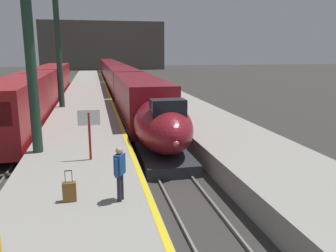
{
  "coord_description": "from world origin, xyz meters",
  "views": [
    {
      "loc": [
        -3.31,
        -2.54,
        5.53
      ],
      "look_at": [
        0.28,
        14.06,
        1.8
      ],
      "focal_mm": 36.72,
      "sensor_mm": 36.0,
      "label": 1
    }
  ],
  "objects_px": {
    "rolling_suitcase": "(69,192)",
    "departure_info_board": "(89,124)",
    "passenger_near_edge": "(120,170)",
    "station_column_far": "(57,33)",
    "station_column_mid": "(27,15)",
    "regional_train_adjacent": "(42,87)",
    "highspeed_train_main": "(117,76)"
  },
  "relations": [
    {
      "from": "passenger_near_edge",
      "to": "rolling_suitcase",
      "type": "bearing_deg",
      "value": 169.63
    },
    {
      "from": "highspeed_train_main",
      "to": "rolling_suitcase",
      "type": "distance_m",
      "value": 40.32
    },
    {
      "from": "rolling_suitcase",
      "to": "highspeed_train_main",
      "type": "bearing_deg",
      "value": 84.06
    },
    {
      "from": "departure_info_board",
      "to": "station_column_far",
      "type": "bearing_deg",
      "value": 98.98
    },
    {
      "from": "station_column_far",
      "to": "departure_info_board",
      "type": "relative_size",
      "value": 4.59
    },
    {
      "from": "station_column_mid",
      "to": "departure_info_board",
      "type": "xyz_separation_m",
      "value": [
        2.33,
        -1.65,
        -4.45
      ]
    },
    {
      "from": "highspeed_train_main",
      "to": "passenger_near_edge",
      "type": "xyz_separation_m",
      "value": [
        -2.66,
        -40.38,
        0.06
      ]
    },
    {
      "from": "highspeed_train_main",
      "to": "regional_train_adjacent",
      "type": "xyz_separation_m",
      "value": [
        -8.1,
        -15.85,
        0.15
      ]
    },
    {
      "from": "regional_train_adjacent",
      "to": "station_column_mid",
      "type": "height_order",
      "value": "station_column_mid"
    },
    {
      "from": "highspeed_train_main",
      "to": "station_column_mid",
      "type": "relative_size",
      "value": 7.48
    },
    {
      "from": "highspeed_train_main",
      "to": "departure_info_board",
      "type": "height_order",
      "value": "highspeed_train_main"
    },
    {
      "from": "station_column_far",
      "to": "rolling_suitcase",
      "type": "bearing_deg",
      "value": -84.76
    },
    {
      "from": "passenger_near_edge",
      "to": "rolling_suitcase",
      "type": "height_order",
      "value": "passenger_near_edge"
    },
    {
      "from": "highspeed_train_main",
      "to": "departure_info_board",
      "type": "bearing_deg",
      "value": -95.65
    },
    {
      "from": "rolling_suitcase",
      "to": "passenger_near_edge",
      "type": "bearing_deg",
      "value": -10.37
    },
    {
      "from": "station_column_far",
      "to": "station_column_mid",
      "type": "bearing_deg",
      "value": -90.0
    },
    {
      "from": "departure_info_board",
      "to": "station_column_mid",
      "type": "bearing_deg",
      "value": 144.68
    },
    {
      "from": "station_column_far",
      "to": "highspeed_train_main",
      "type": "bearing_deg",
      "value": 74.51
    },
    {
      "from": "regional_train_adjacent",
      "to": "passenger_near_edge",
      "type": "distance_m",
      "value": 25.13
    },
    {
      "from": "regional_train_adjacent",
      "to": "passenger_near_edge",
      "type": "height_order",
      "value": "regional_train_adjacent"
    },
    {
      "from": "station_column_mid",
      "to": "passenger_near_edge",
      "type": "relative_size",
      "value": 5.92
    },
    {
      "from": "station_column_mid",
      "to": "station_column_far",
      "type": "relative_size",
      "value": 1.03
    },
    {
      "from": "station_column_far",
      "to": "rolling_suitcase",
      "type": "height_order",
      "value": "station_column_far"
    },
    {
      "from": "departure_info_board",
      "to": "rolling_suitcase",
      "type": "bearing_deg",
      "value": -98.48
    },
    {
      "from": "rolling_suitcase",
      "to": "departure_info_board",
      "type": "relative_size",
      "value": 0.46
    },
    {
      "from": "station_column_far",
      "to": "departure_info_board",
      "type": "height_order",
      "value": "station_column_far"
    },
    {
      "from": "rolling_suitcase",
      "to": "station_column_mid",
      "type": "bearing_deg",
      "value": 106.81
    },
    {
      "from": "station_column_mid",
      "to": "station_column_far",
      "type": "height_order",
      "value": "station_column_mid"
    },
    {
      "from": "departure_info_board",
      "to": "passenger_near_edge",
      "type": "bearing_deg",
      "value": -78.15
    },
    {
      "from": "passenger_near_edge",
      "to": "rolling_suitcase",
      "type": "relative_size",
      "value": 1.72
    },
    {
      "from": "highspeed_train_main",
      "to": "regional_train_adjacent",
      "type": "bearing_deg",
      "value": -117.07
    },
    {
      "from": "station_column_mid",
      "to": "station_column_far",
      "type": "xyz_separation_m",
      "value": [
        0.0,
        13.1,
        -0.14
      ]
    }
  ]
}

